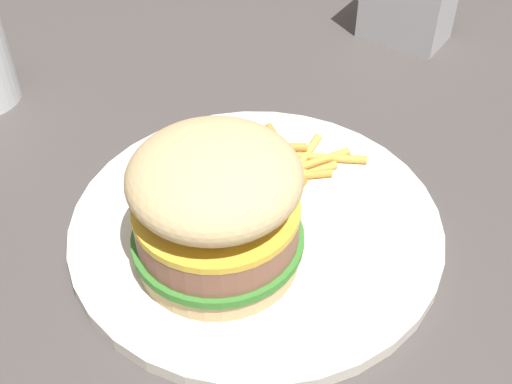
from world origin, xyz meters
name	(u,v)px	position (x,y,z in m)	size (l,w,h in m)	color
ground_plane	(265,214)	(0.00, 0.00, 0.00)	(1.60, 1.60, 0.00)	#47423F
plate	(256,226)	(0.01, 0.02, 0.01)	(0.29, 0.29, 0.01)	silver
sandwich	(216,206)	(0.04, 0.05, 0.06)	(0.12, 0.12, 0.10)	tan
fries_pile	(296,162)	(-0.03, -0.04, 0.02)	(0.11, 0.08, 0.01)	gold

